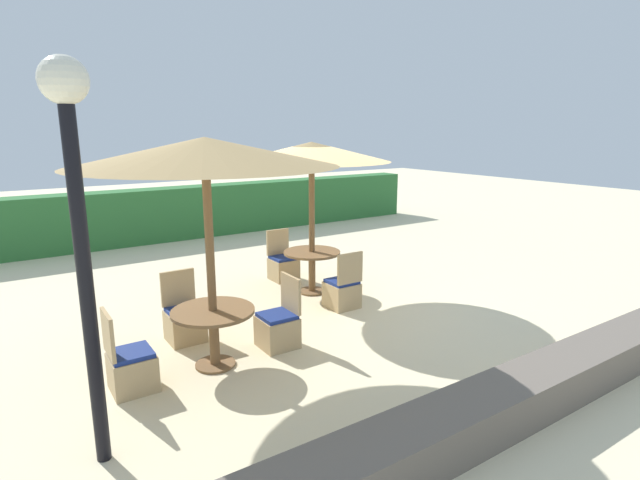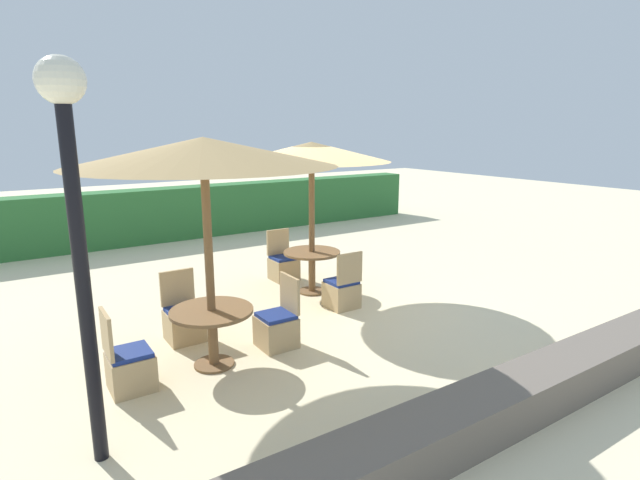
{
  "view_description": "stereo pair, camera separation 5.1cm",
  "coord_description": "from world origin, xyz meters",
  "px_view_note": "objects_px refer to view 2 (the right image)",
  "views": [
    {
      "loc": [
        -4.67,
        -6.4,
        2.8
      ],
      "look_at": [
        0.0,
        0.6,
        0.9
      ],
      "focal_mm": 28.0,
      "sensor_mm": 36.0,
      "label": 1
    },
    {
      "loc": [
        -4.62,
        -6.43,
        2.8
      ],
      "look_at": [
        0.0,
        0.6,
        0.9
      ],
      "focal_mm": 28.0,
      "sensor_mm": 36.0,
      "label": 2
    }
  ],
  "objects_px": {
    "round_table_front_left": "(212,323)",
    "patio_chair_front_left_west": "(129,367)",
    "patio_chair_front_left_north": "(184,321)",
    "round_table_center": "(312,261)",
    "parasol_front_left": "(203,153)",
    "patio_chair_center_south": "(342,292)",
    "patio_chair_center_north": "(283,266)",
    "parasol_center": "(311,152)",
    "patio_chair_front_left_east": "(277,327)",
    "lamp_post": "(72,188)"
  },
  "relations": [
    {
      "from": "round_table_front_left",
      "to": "patio_chair_front_left_west",
      "type": "xyz_separation_m",
      "value": [
        -0.98,
        -0.03,
        -0.28
      ]
    },
    {
      "from": "patio_chair_front_left_north",
      "to": "round_table_center",
      "type": "distance_m",
      "value": 2.64
    },
    {
      "from": "parasol_front_left",
      "to": "round_table_front_left",
      "type": "bearing_deg",
      "value": 180.0
    },
    {
      "from": "patio_chair_front_left_west",
      "to": "patio_chair_center_south",
      "type": "bearing_deg",
      "value": 103.13
    },
    {
      "from": "patio_chair_front_left_west",
      "to": "round_table_center",
      "type": "distance_m",
      "value": 3.85
    },
    {
      "from": "parasol_front_left",
      "to": "round_table_center",
      "type": "distance_m",
      "value": 3.57
    },
    {
      "from": "parasol_front_left",
      "to": "patio_chair_center_south",
      "type": "height_order",
      "value": "parasol_front_left"
    },
    {
      "from": "round_table_center",
      "to": "parasol_front_left",
      "type": "bearing_deg",
      "value": -145.86
    },
    {
      "from": "parasol_front_left",
      "to": "patio_chair_front_left_north",
      "type": "distance_m",
      "value": 2.45
    },
    {
      "from": "patio_chair_center_north",
      "to": "parasol_center",
      "type": "bearing_deg",
      "value": 93.15
    },
    {
      "from": "parasol_center",
      "to": "patio_chair_front_left_west",
      "type": "bearing_deg",
      "value": -153.65
    },
    {
      "from": "round_table_front_left",
      "to": "patio_chair_center_north",
      "type": "relative_size",
      "value": 1.05
    },
    {
      "from": "round_table_front_left",
      "to": "patio_chair_front_left_north",
      "type": "bearing_deg",
      "value": 93.27
    },
    {
      "from": "parasol_center",
      "to": "patio_chair_center_south",
      "type": "relative_size",
      "value": 2.81
    },
    {
      "from": "patio_chair_front_left_north",
      "to": "patio_chair_front_left_west",
      "type": "height_order",
      "value": "same"
    },
    {
      "from": "round_table_center",
      "to": "patio_chair_center_south",
      "type": "height_order",
      "value": "patio_chair_center_south"
    },
    {
      "from": "patio_chair_front_left_west",
      "to": "round_table_center",
      "type": "xyz_separation_m",
      "value": [
        3.44,
        1.7,
        0.29
      ]
    },
    {
      "from": "patio_chair_front_left_east",
      "to": "parasol_center",
      "type": "bearing_deg",
      "value": -44.04
    },
    {
      "from": "round_table_center",
      "to": "round_table_front_left",
      "type": "bearing_deg",
      "value": -145.86
    },
    {
      "from": "patio_chair_front_left_east",
      "to": "round_table_center",
      "type": "distance_m",
      "value": 2.26
    },
    {
      "from": "patio_chair_front_left_west",
      "to": "parasol_center",
      "type": "height_order",
      "value": "parasol_center"
    },
    {
      "from": "parasol_front_left",
      "to": "patio_chair_center_north",
      "type": "xyz_separation_m",
      "value": [
        2.41,
        2.6,
        -2.27
      ]
    },
    {
      "from": "patio_chair_front_left_west",
      "to": "patio_chair_front_left_north",
      "type": "bearing_deg",
      "value": 136.1
    },
    {
      "from": "parasol_center",
      "to": "patio_chair_center_south",
      "type": "bearing_deg",
      "value": -90.44
    },
    {
      "from": "patio_chair_front_left_north",
      "to": "patio_chair_front_left_east",
      "type": "height_order",
      "value": "same"
    },
    {
      "from": "patio_chair_front_left_east",
      "to": "patio_chair_center_south",
      "type": "relative_size",
      "value": 1.0
    },
    {
      "from": "patio_chair_front_left_east",
      "to": "patio_chair_center_north",
      "type": "relative_size",
      "value": 1.0
    },
    {
      "from": "patio_chair_front_left_west",
      "to": "patio_chair_center_south",
      "type": "xyz_separation_m",
      "value": [
        3.43,
        0.8,
        0.0
      ]
    },
    {
      "from": "round_table_center",
      "to": "patio_chair_center_south",
      "type": "xyz_separation_m",
      "value": [
        -0.01,
        -0.9,
        -0.29
      ]
    },
    {
      "from": "parasol_front_left",
      "to": "parasol_center",
      "type": "height_order",
      "value": "parasol_front_left"
    },
    {
      "from": "lamp_post",
      "to": "round_table_center",
      "type": "height_order",
      "value": "lamp_post"
    },
    {
      "from": "patio_chair_front_left_north",
      "to": "round_table_center",
      "type": "height_order",
      "value": "patio_chair_front_left_north"
    },
    {
      "from": "patio_chair_front_left_west",
      "to": "parasol_front_left",
      "type": "bearing_deg",
      "value": 92.02
    },
    {
      "from": "patio_chair_center_south",
      "to": "lamp_post",
      "type": "bearing_deg",
      "value": -154.49
    },
    {
      "from": "round_table_front_left",
      "to": "patio_chair_center_north",
      "type": "height_order",
      "value": "patio_chair_center_north"
    },
    {
      "from": "parasol_front_left",
      "to": "patio_chair_center_north",
      "type": "relative_size",
      "value": 3.19
    },
    {
      "from": "patio_chair_center_south",
      "to": "patio_chair_front_left_north",
      "type": "bearing_deg",
      "value": 176.35
    },
    {
      "from": "lamp_post",
      "to": "patio_chair_front_left_east",
      "type": "distance_m",
      "value": 3.37
    },
    {
      "from": "patio_chair_front_left_north",
      "to": "patio_chair_front_left_west",
      "type": "bearing_deg",
      "value": 46.1
    },
    {
      "from": "parasol_center",
      "to": "patio_chair_front_left_east",
      "type": "bearing_deg",
      "value": -134.04
    },
    {
      "from": "lamp_post",
      "to": "patio_chair_center_north",
      "type": "distance_m",
      "value": 5.75
    },
    {
      "from": "parasol_front_left",
      "to": "patio_chair_center_south",
      "type": "xyz_separation_m",
      "value": [
        2.45,
        0.77,
        -2.27
      ]
    },
    {
      "from": "round_table_front_left",
      "to": "round_table_center",
      "type": "relative_size",
      "value": 1.01
    },
    {
      "from": "patio_chair_front_left_west",
      "to": "patio_chair_center_south",
      "type": "distance_m",
      "value": 3.52
    },
    {
      "from": "lamp_post",
      "to": "patio_chair_center_north",
      "type": "height_order",
      "value": "lamp_post"
    },
    {
      "from": "patio_chair_center_north",
      "to": "patio_chair_front_left_east",
      "type": "bearing_deg",
      "value": 59.32
    },
    {
      "from": "lamp_post",
      "to": "round_table_center",
      "type": "distance_m",
      "value": 5.13
    },
    {
      "from": "round_table_front_left",
      "to": "parasol_center",
      "type": "height_order",
      "value": "parasol_center"
    },
    {
      "from": "parasol_front_left",
      "to": "parasol_center",
      "type": "distance_m",
      "value": 2.98
    },
    {
      "from": "lamp_post",
      "to": "round_table_front_left",
      "type": "height_order",
      "value": "lamp_post"
    }
  ]
}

